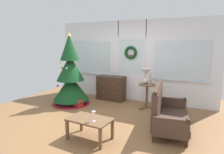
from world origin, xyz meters
name	(u,v)px	position (x,y,z in m)	size (l,w,h in m)	color
ground_plane	(100,122)	(0.00, 0.00, 0.00)	(6.76, 6.76, 0.00)	brown
back_wall_with_door	(132,61)	(0.00, 2.08, 1.28)	(5.20, 0.19, 2.55)	white
christmas_tree	(71,78)	(-1.50, 0.85, 0.81)	(1.18, 1.18, 2.16)	#4C331E
dresser_cabinet	(111,88)	(-0.59, 1.79, 0.39)	(0.90, 0.45, 0.78)	#3D281C
settee_sofa	(166,112)	(1.48, 0.29, 0.38)	(0.90, 1.55, 0.96)	#3D281C
side_table	(147,91)	(0.71, 1.47, 0.49)	(0.50, 0.48, 0.70)	brown
table_lamp	(146,74)	(0.65, 1.51, 0.98)	(0.28, 0.28, 0.44)	silver
flower_vase	(150,81)	(0.81, 1.41, 0.81)	(0.11, 0.10, 0.35)	tan
coffee_table	(90,122)	(0.24, -0.83, 0.35)	(0.87, 0.56, 0.42)	brown
wine_glass	(94,114)	(0.38, -0.90, 0.56)	(0.08, 0.08, 0.20)	silver
gift_box	(79,104)	(-1.10, 0.68, 0.10)	(0.21, 0.19, 0.21)	red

